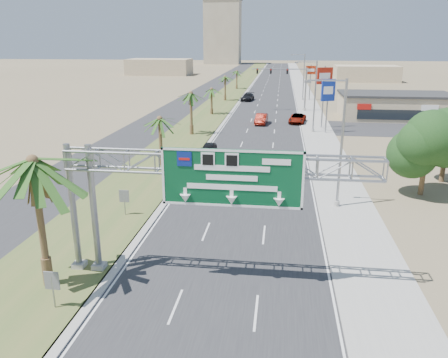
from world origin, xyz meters
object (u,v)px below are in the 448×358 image
object	(u,v)px
sign_gantry	(203,174)
car_right_lane	(297,119)
signal_mast	(295,85)
pole_sign_blue	(328,92)
pole_sign_red_far	(311,73)
store_building	(395,107)
car_far	(248,97)
palm_near	(32,162)
pole_sign_red_near	(324,80)
car_left_lane	(209,149)
car_mid_lane	(261,119)

from	to	relation	value
sign_gantry	car_right_lane	distance (m)	50.13
signal_mast	car_right_lane	distance (m)	13.29
pole_sign_blue	pole_sign_red_far	size ratio (longest dim) A/B	1.02
car_right_lane	pole_sign_blue	world-z (taller)	pole_sign_blue
store_building	car_far	size ratio (longest dim) A/B	3.24
palm_near	car_right_lane	xyz separation A→B (m)	(14.70, 51.34, -6.20)
store_building	pole_sign_blue	size ratio (longest dim) A/B	2.31
car_far	pole_sign_red_near	size ratio (longest dim) A/B	0.61
signal_mast	pole_sign_blue	bearing A→B (deg)	-78.64
store_building	car_left_lane	bearing A→B (deg)	-133.41
car_right_lane	pole_sign_red_far	bearing A→B (deg)	91.00
palm_near	pole_sign_red_near	size ratio (longest dim) A/B	0.91
car_mid_lane	car_far	distance (m)	28.48
sign_gantry	store_building	xyz separation A→B (m)	(23.06, 56.07, -4.06)
signal_mast	car_far	size ratio (longest dim) A/B	1.85
palm_near	signal_mast	distance (m)	65.60
sign_gantry	pole_sign_blue	size ratio (longest dim) A/B	2.15
store_building	car_far	world-z (taller)	store_building
car_left_lane	pole_sign_red_far	xyz separation A→B (m)	(14.30, 51.65, 5.31)
car_far	palm_near	bearing A→B (deg)	-85.53
car_right_lane	car_left_lane	bearing A→B (deg)	-108.16
car_mid_lane	pole_sign_red_far	bearing A→B (deg)	77.19
car_left_lane	car_right_lane	size ratio (longest dim) A/B	0.76
palm_near	car_far	world-z (taller)	palm_near
car_mid_lane	pole_sign_red_near	world-z (taller)	pole_sign_red_near
pole_sign_blue	pole_sign_red_far	world-z (taller)	pole_sign_blue
pole_sign_blue	pole_sign_red_far	bearing A→B (deg)	90.38
palm_near	store_building	world-z (taller)	palm_near
car_mid_lane	pole_sign_red_far	xyz separation A→B (m)	(9.21, 31.11, 5.19)
signal_mast	car_far	xyz separation A→B (m)	(-9.78, 13.83, -4.04)
car_right_lane	car_far	size ratio (longest dim) A/B	0.95
car_left_lane	palm_near	bearing A→B (deg)	-97.27
signal_mast	pole_sign_blue	distance (m)	20.71
pole_sign_blue	signal_mast	bearing A→B (deg)	101.36
sign_gantry	signal_mast	bearing A→B (deg)	84.26
store_building	car_left_lane	size ratio (longest dim) A/B	4.46
car_left_lane	pole_sign_red_far	distance (m)	53.85
pole_sign_red_near	car_far	bearing A→B (deg)	114.29
car_left_lane	pole_sign_red_near	bearing A→B (deg)	52.68
sign_gantry	palm_near	world-z (taller)	palm_near
sign_gantry	car_mid_lane	world-z (taller)	sign_gantry
car_far	signal_mast	bearing A→B (deg)	-46.88
palm_near	pole_sign_blue	xyz separation A→B (m)	(18.45, 43.69, -1.17)
palm_near	pole_sign_red_near	distance (m)	51.01
pole_sign_red_far	pole_sign_red_near	bearing A→B (deg)	-90.00
sign_gantry	pole_sign_blue	bearing A→B (deg)	76.13
sign_gantry	palm_near	bearing A→B (deg)	-166.68
palm_near	signal_mast	bearing A→B (deg)	77.34
pole_sign_blue	car_left_lane	bearing A→B (deg)	-134.99
pole_sign_red_far	car_left_lane	bearing A→B (deg)	-105.48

